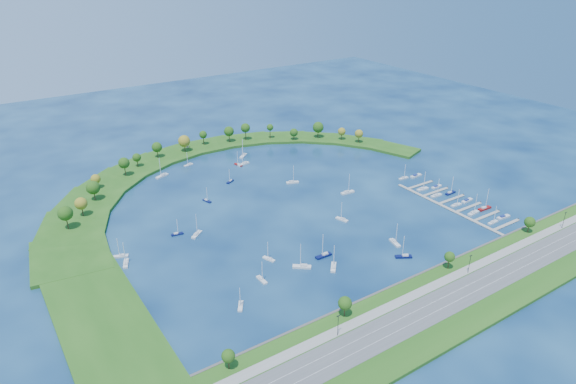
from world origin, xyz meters
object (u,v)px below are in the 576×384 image
moored_boat_18 (126,263)px  docked_boat_10 (404,178)px  docked_boat_5 (467,200)px  dock_system (455,205)px  docked_boat_7 (450,193)px  moored_boat_2 (243,155)px  moored_boat_12 (238,164)px  docked_boat_0 (493,222)px  moored_boat_15 (162,176)px  moored_boat_6 (262,279)px  moored_boat_20 (395,242)px  moored_boat_9 (189,164)px  docked_boat_4 (456,204)px  docked_boat_6 (436,195)px  moored_boat_19 (333,267)px  moored_boat_11 (347,192)px  docked_boat_3 (485,208)px  harbor_tower (187,145)px  docked_boat_9 (436,187)px  moored_boat_0 (244,163)px  docked_boat_2 (473,213)px  moored_boat_10 (342,219)px  docked_boat_1 (503,217)px  moored_boat_1 (324,255)px  moored_boat_17 (269,258)px  moored_boat_7 (302,266)px  moored_boat_5 (207,200)px  moored_boat_21 (177,233)px  moored_boat_13 (197,234)px  moored_boat_16 (230,181)px  docked_boat_8 (423,189)px  moored_boat_3 (121,255)px  moored_boat_8 (292,182)px  moored_boat_14 (404,256)px

moored_boat_18 → docked_boat_10: moored_boat_18 is taller
moored_boat_18 → docked_boat_5: bearing=-81.9°
dock_system → docked_boat_7: docked_boat_7 is taller
moored_boat_2 → moored_boat_12: bearing=7.7°
docked_boat_10 → docked_boat_0: bearing=-89.1°
moored_boat_18 → moored_boat_15: bearing=-8.8°
moored_boat_6 → moored_boat_20: moored_boat_20 is taller
moored_boat_9 → docked_boat_4: (111.90, -151.59, 0.01)m
docked_boat_6 → docked_boat_0: bearing=-88.0°
moored_boat_15 → docked_boat_5: bearing=113.9°
moored_boat_19 → docked_boat_6: 109.36m
moored_boat_11 → docked_boat_3: docked_boat_3 is taller
moored_boat_9 → docked_boat_0: size_ratio=0.98×
harbor_tower → docked_boat_9: bearing=-55.0°
moored_boat_20 → docked_boat_7: bearing=122.9°
moored_boat_2 → moored_boat_9: (-42.23, 6.36, -0.12)m
moored_boat_0 → docked_boat_6: size_ratio=1.15×
docked_boat_2 → moored_boat_10: bearing=147.0°
moored_boat_11 → moored_boat_12: moored_boat_11 is taller
docked_boat_1 → moored_boat_1: bearing=171.7°
moored_boat_12 → docked_boat_5: size_ratio=1.16×
moored_boat_18 → moored_boat_17: bearing=-98.7°
moored_boat_7 → moored_boat_10: 55.00m
moored_boat_5 → moored_boat_15: size_ratio=0.68×
dock_system → docked_boat_2: bearing=-89.1°
docked_boat_5 → docked_boat_1: bearing=-95.3°
docked_boat_10 → docked_boat_3: bearing=-79.7°
dock_system → moored_boat_2: 160.45m
moored_boat_21 → docked_boat_3: size_ratio=0.71×
moored_boat_17 → moored_boat_13: bearing=5.0°
moored_boat_7 → docked_boat_7: (128.78, 17.06, -0.05)m
moored_boat_9 → moored_boat_13: moored_boat_13 is taller
moored_boat_16 → docked_boat_1: size_ratio=1.05×
moored_boat_2 → docked_boat_0: moored_boat_2 is taller
moored_boat_12 → docked_boat_8: (81.27, -104.00, 0.06)m
moored_boat_3 → moored_boat_15: 102.56m
moored_boat_11 → docked_boat_9: size_ratio=1.61×
moored_boat_1 → moored_boat_17: 28.23m
moored_boat_2 → moored_boat_10: bearing=47.9°
moored_boat_8 → docked_boat_6: size_ratio=1.04×
moored_boat_2 → docked_boat_9: (80.11, -120.06, -0.36)m
moored_boat_1 → moored_boat_7: bearing=8.8°
moored_boat_21 → docked_boat_2: bearing=-15.6°
moored_boat_11 → moored_boat_15: 129.06m
moored_boat_12 → moored_boat_15: 55.35m
moored_boat_3 → moored_boat_17: (62.08, -44.17, -0.01)m
moored_boat_16 → moored_boat_7: bearing=51.6°
moored_boat_12 → moored_boat_14: bearing=170.7°
moored_boat_5 → moored_boat_6: size_ratio=0.88×
docked_boat_8 → moored_boat_21: bearing=171.4°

